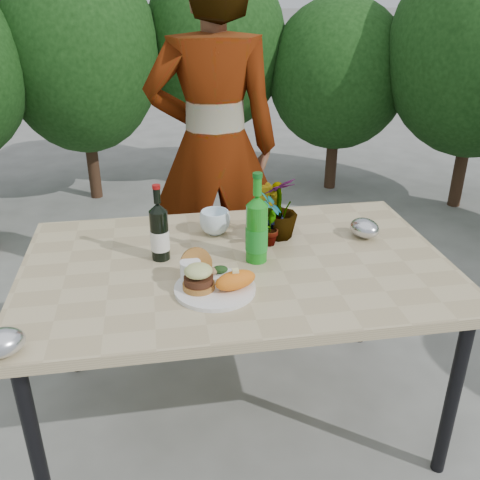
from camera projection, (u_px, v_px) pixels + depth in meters
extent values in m
plane|color=slate|center=(237.00, 413.00, 2.34)|extent=(80.00, 80.00, 0.00)
cube|color=tan|center=(237.00, 267.00, 2.03)|extent=(1.60, 1.00, 0.04)
cylinder|color=black|center=(36.00, 449.00, 1.71)|extent=(0.05, 0.05, 0.71)
cylinder|color=black|center=(453.00, 397.00, 1.92)|extent=(0.05, 0.05, 0.71)
cylinder|color=black|center=(68.00, 307.00, 2.45)|extent=(0.05, 0.05, 0.71)
cylinder|color=black|center=(366.00, 281.00, 2.67)|extent=(0.05, 0.05, 0.71)
cylinder|color=#382316|center=(94.00, 174.00, 4.62)|extent=(0.10, 0.10, 0.42)
ellipsoid|color=#204F1A|center=(79.00, 52.00, 4.19)|extent=(1.26, 1.26, 1.58)
cylinder|color=#382316|center=(217.00, 157.00, 4.94)|extent=(0.10, 0.10, 0.50)
ellipsoid|color=#204F1A|center=(215.00, 45.00, 4.52)|extent=(1.19, 1.19, 1.46)
cylinder|color=#382316|center=(331.00, 167.00, 4.85)|extent=(0.10, 0.10, 0.38)
ellipsoid|color=#204F1A|center=(338.00, 74.00, 4.50)|extent=(1.17, 1.17, 1.25)
cylinder|color=#382316|center=(458.00, 180.00, 4.44)|extent=(0.10, 0.10, 0.44)
cylinder|color=white|center=(215.00, 289.00, 1.83)|extent=(0.28, 0.28, 0.01)
cylinder|color=#B7722D|center=(199.00, 286.00, 1.81)|extent=(0.11, 0.11, 0.02)
cylinder|color=#472314|center=(199.00, 280.00, 1.80)|extent=(0.10, 0.10, 0.02)
ellipsoid|color=beige|center=(198.00, 271.00, 1.79)|extent=(0.10, 0.10, 0.04)
cylinder|color=#B7722D|center=(196.00, 263.00, 1.86)|extent=(0.11, 0.06, 0.11)
ellipsoid|color=orange|center=(235.00, 280.00, 1.80)|extent=(0.17, 0.12, 0.06)
ellipsoid|color=olive|center=(212.00, 271.00, 1.90)|extent=(0.04, 0.04, 0.02)
ellipsoid|color=#193814|center=(220.00, 269.00, 1.91)|extent=(0.06, 0.04, 0.03)
cylinder|color=black|center=(160.00, 235.00, 2.00)|extent=(0.07, 0.07, 0.20)
cylinder|color=white|center=(160.00, 240.00, 2.01)|extent=(0.07, 0.07, 0.08)
cone|color=black|center=(158.00, 207.00, 1.95)|extent=(0.07, 0.07, 0.03)
cylinder|color=black|center=(157.00, 196.00, 1.93)|extent=(0.03, 0.03, 0.06)
cylinder|color=maroon|center=(156.00, 187.00, 1.92)|extent=(0.03, 0.03, 0.01)
cylinder|color=#18851A|center=(257.00, 233.00, 1.98)|extent=(0.08, 0.08, 0.22)
cylinder|color=#198C26|center=(257.00, 239.00, 1.99)|extent=(0.08, 0.08, 0.09)
cone|color=#18851A|center=(257.00, 200.00, 1.92)|extent=(0.08, 0.08, 0.04)
cylinder|color=#18851A|center=(257.00, 186.00, 1.90)|extent=(0.03, 0.03, 0.07)
cylinder|color=#0C5919|center=(258.00, 175.00, 1.88)|extent=(0.04, 0.04, 0.02)
cylinder|color=white|center=(191.00, 274.00, 1.84)|extent=(0.07, 0.07, 0.09)
imported|color=#276021|center=(270.00, 219.00, 2.10)|extent=(0.12, 0.14, 0.22)
imported|color=#205A1F|center=(270.00, 212.00, 2.17)|extent=(0.15, 0.16, 0.22)
imported|color=#24541C|center=(280.00, 208.00, 2.16)|extent=(0.20, 0.20, 0.26)
imported|color=white|center=(215.00, 222.00, 2.23)|extent=(0.15, 0.15, 0.10)
ellipsoid|color=silver|center=(1.00, 343.00, 1.50)|extent=(0.16, 0.15, 0.08)
ellipsoid|color=silver|center=(364.00, 228.00, 2.20)|extent=(0.15, 0.16, 0.08)
imported|color=#9C674E|center=(214.00, 149.00, 2.74)|extent=(0.70, 0.48, 1.87)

